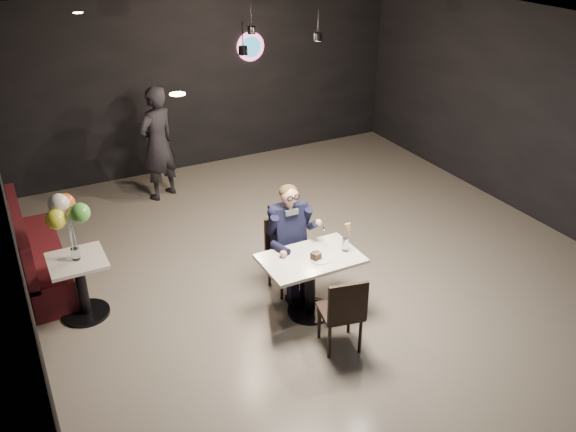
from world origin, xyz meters
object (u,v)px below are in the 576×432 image
side_table (82,287)px  seated_man (288,238)px  balloon_vase (75,254)px  chair_far (288,256)px  passerby (158,144)px  chair_near (340,310)px  booth_bench (40,246)px  main_table (310,285)px  sundae_glass (345,245)px

side_table → seated_man: bearing=-14.3°
side_table → balloon_vase: bearing=0.0°
chair_far → passerby: bearing=100.5°
chair_near → side_table: chair_near is taller
booth_bench → passerby: size_ratio=1.07×
chair_near → balloon_vase: bearing=154.2°
passerby → booth_bench: bearing=12.0°
seated_man → chair_far: bearing=-90.0°
main_table → seated_man: (0.00, 0.55, 0.34)m
chair_near → side_table: 2.93m
passerby → side_table: bearing=29.7°
seated_man → side_table: size_ratio=1.89×
main_table → balloon_vase: 2.62m
chair_far → chair_near: size_ratio=1.00×
seated_man → main_table: bearing=-90.0°
sundae_glass → booth_bench: booth_bench is taller
main_table → balloon_vase: (-2.32, 1.14, 0.44)m
main_table → booth_bench: bearing=140.7°
seated_man → sundae_glass: seated_man is taller
sundae_glass → chair_far: bearing=124.1°
chair_near → side_table: (-2.32, 1.79, -0.08)m
sundae_glass → passerby: (-1.01, 3.85, 0.07)m
chair_near → booth_bench: (-2.62, 2.79, 0.02)m
side_table → balloon_vase: (0.00, 0.00, 0.44)m
sundae_glass → booth_bench: size_ratio=0.08×
main_table → balloon_vase: bearing=153.8°
seated_man → balloon_vase: bearing=165.7°
seated_man → booth_bench: size_ratio=0.75×
passerby → seated_man: bearing=73.1°
main_table → booth_bench: booth_bench is taller
main_table → chair_near: chair_near is taller
chair_far → sundae_glass: size_ratio=5.68×
chair_far → seated_man: bearing=90.0°
chair_far → passerby: (-0.60, 3.25, 0.44)m
chair_far → booth_bench: size_ratio=0.48×
chair_far → seated_man: size_ratio=0.64×
chair_near → balloon_vase: 2.95m
main_table → side_table: bearing=153.8°
chair_far → chair_near: 1.20m
chair_far → side_table: 2.39m
chair_near → sundae_glass: (0.41, 0.59, 0.37)m
seated_man → balloon_vase: (-2.32, 0.59, 0.10)m
sundae_glass → balloon_vase: sundae_glass is taller
sundae_glass → balloon_vase: size_ratio=1.18×
chair_far → sundae_glass: 0.82m
chair_far → side_table: bearing=165.7°
balloon_vase → chair_near: bearing=-37.7°
main_table → seated_man: size_ratio=0.76×
chair_far → main_table: bearing=-90.0°
main_table → chair_far: bearing=90.0°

